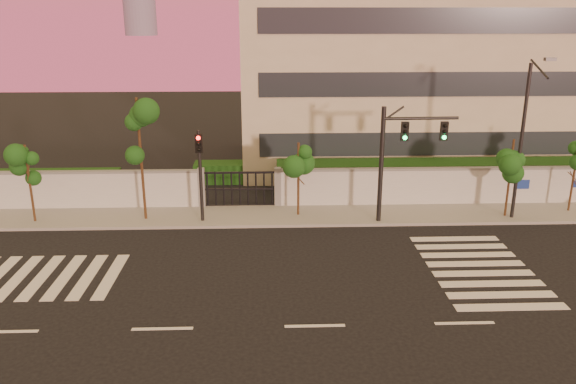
% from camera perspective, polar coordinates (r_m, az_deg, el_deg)
% --- Properties ---
extents(ground, '(120.00, 120.00, 0.00)m').
position_cam_1_polar(ground, '(19.04, 2.74, -13.45)').
color(ground, black).
rests_on(ground, ground).
extents(sidewalk, '(60.00, 3.00, 0.15)m').
position_cam_1_polar(sidewalk, '(28.51, 1.03, -2.40)').
color(sidewalk, gray).
rests_on(sidewalk, ground).
extents(perimeter_wall, '(60.00, 0.36, 2.20)m').
position_cam_1_polar(perimeter_wall, '(29.62, 1.09, 0.40)').
color(perimeter_wall, '#B4B6BC').
rests_on(perimeter_wall, ground).
extents(hedge_row, '(41.00, 4.25, 1.80)m').
position_cam_1_polar(hedge_row, '(32.38, 2.70, 1.42)').
color(hedge_row, black).
rests_on(hedge_row, ground).
extents(institutional_building, '(24.40, 12.40, 12.25)m').
position_cam_1_polar(institutional_building, '(39.82, 13.50, 11.82)').
color(institutional_building, '#BBB39E').
rests_on(institutional_building, ground).
extents(road_markings, '(57.00, 7.62, 0.02)m').
position_cam_1_polar(road_markings, '(22.29, -2.15, -8.53)').
color(road_markings, silver).
rests_on(road_markings, ground).
extents(street_tree_b, '(1.36, 1.08, 3.97)m').
position_cam_1_polar(street_tree_b, '(29.49, -24.91, 2.39)').
color(street_tree_b, '#382314').
rests_on(street_tree_b, ground).
extents(street_tree_c, '(1.58, 1.26, 6.14)m').
position_cam_1_polar(street_tree_c, '(27.64, -14.85, 5.92)').
color(street_tree_c, '#382314').
rests_on(street_tree_c, ground).
extents(street_tree_d, '(1.50, 1.20, 3.86)m').
position_cam_1_polar(street_tree_d, '(27.69, 1.11, 2.99)').
color(street_tree_d, '#382314').
rests_on(street_tree_d, ground).
extents(street_tree_e, '(1.36, 1.08, 4.07)m').
position_cam_1_polar(street_tree_e, '(29.59, 21.78, 2.98)').
color(street_tree_e, '#382314').
rests_on(street_tree_e, ground).
extents(traffic_signal_main, '(3.64, 0.37, 5.76)m').
position_cam_1_polar(traffic_signal_main, '(27.12, 11.03, 4.09)').
color(traffic_signal_main, black).
rests_on(traffic_signal_main, ground).
extents(traffic_signal_secondary, '(0.36, 0.35, 4.65)m').
position_cam_1_polar(traffic_signal_secondary, '(27.11, -8.93, 2.69)').
color(traffic_signal_secondary, black).
rests_on(traffic_signal_secondary, ground).
extents(streetlight_east, '(0.48, 1.94, 8.06)m').
position_cam_1_polar(streetlight_east, '(29.02, 22.82, 5.36)').
color(streetlight_east, black).
rests_on(streetlight_east, ground).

